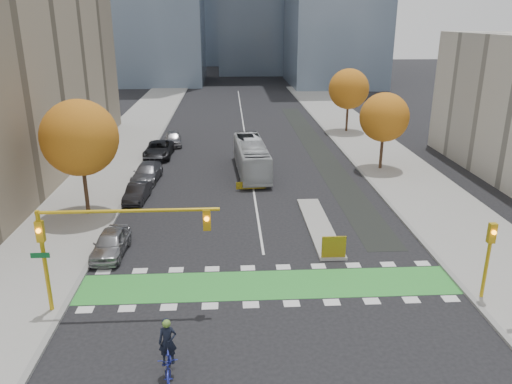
{
  "coord_description": "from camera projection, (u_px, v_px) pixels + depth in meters",
  "views": [
    {
      "loc": [
        -1.93,
        -21.58,
        13.28
      ],
      "look_at": [
        -0.3,
        7.74,
        3.0
      ],
      "focal_mm": 35.0,
      "sensor_mm": 36.0,
      "label": 1
    }
  ],
  "objects": [
    {
      "name": "parked_car_c",
      "position": [
        147.0,
        172.0,
        42.76
      ],
      "size": [
        2.41,
        5.22,
        1.48
      ],
      "primitive_type": "imported",
      "rotation": [
        0.0,
        0.0,
        -0.07
      ],
      "color": "#545459",
      "rests_on": "ground"
    },
    {
      "name": "traffic_signal_west",
      "position": [
        98.0,
        234.0,
        22.6
      ],
      "size": [
        8.53,
        0.56,
        5.2
      ],
      "color": "#BF9914",
      "rests_on": "ground"
    },
    {
      "name": "tree_west",
      "position": [
        80.0,
        138.0,
        33.65
      ],
      "size": [
        5.2,
        5.2,
        8.22
      ],
      "color": "#332114",
      "rests_on": "ground"
    },
    {
      "name": "parked_car_a",
      "position": [
        111.0,
        243.0,
        29.35
      ],
      "size": [
        1.92,
        4.41,
        1.48
      ],
      "primitive_type": "imported",
      "rotation": [
        0.0,
        0.0,
        -0.04
      ],
      "color": "gray",
      "rests_on": "ground"
    },
    {
      "name": "parked_car_b",
      "position": [
        137.0,
        192.0,
        38.07
      ],
      "size": [
        1.71,
        4.17,
        1.34
      ],
      "primitive_type": "imported",
      "rotation": [
        0.0,
        0.0,
        -0.07
      ],
      "color": "black",
      "rests_on": "ground"
    },
    {
      "name": "hazard_board",
      "position": [
        334.0,
        247.0,
        28.73
      ],
      "size": [
        1.4,
        0.12,
        1.3
      ],
      "primitive_type": "cube",
      "color": "yellow",
      "rests_on": "median_island"
    },
    {
      "name": "sidewalk_west",
      "position": [
        95.0,
        180.0,
        42.94
      ],
      "size": [
        7.0,
        120.0,
        0.15
      ],
      "primitive_type": "cube",
      "color": "gray",
      "rests_on": "ground"
    },
    {
      "name": "sidewalk_east",
      "position": [
        403.0,
        175.0,
        44.36
      ],
      "size": [
        7.0,
        120.0,
        0.15
      ],
      "primitive_type": "cube",
      "color": "gray",
      "rests_on": "ground"
    },
    {
      "name": "bike_crossing",
      "position": [
        268.0,
        285.0,
        26.24
      ],
      "size": [
        20.0,
        3.0,
        0.01
      ],
      "primitive_type": "cube",
      "color": "green",
      "rests_on": "ground"
    },
    {
      "name": "centre_line",
      "position": [
        244.0,
        130.0,
        62.52
      ],
      "size": [
        0.15,
        70.0,
        0.01
      ],
      "primitive_type": "cube",
      "color": "silver",
      "rests_on": "ground"
    },
    {
      "name": "cyclist",
      "position": [
        169.0,
        357.0,
        19.36
      ],
      "size": [
        0.92,
        2.22,
        2.5
      ],
      "rotation": [
        0.0,
        0.0,
        0.08
      ],
      "color": "navy",
      "rests_on": "ground"
    },
    {
      "name": "median_island",
      "position": [
        319.0,
        226.0,
        33.49
      ],
      "size": [
        1.6,
        10.0,
        0.16
      ],
      "primitive_type": "cube",
      "color": "gray",
      "rests_on": "ground"
    },
    {
      "name": "ground",
      "position": [
        271.0,
        300.0,
        24.83
      ],
      "size": [
        300.0,
        300.0,
        0.0
      ],
      "primitive_type": "plane",
      "color": "black",
      "rests_on": "ground"
    },
    {
      "name": "tree_east_far",
      "position": [
        349.0,
        89.0,
        59.56
      ],
      "size": [
        4.8,
        4.8,
        7.65
      ],
      "color": "#332114",
      "rests_on": "ground"
    },
    {
      "name": "curb_west",
      "position": [
        136.0,
        179.0,
        43.13
      ],
      "size": [
        0.3,
        120.0,
        0.16
      ],
      "primitive_type": "cube",
      "color": "gray",
      "rests_on": "ground"
    },
    {
      "name": "parked_car_e",
      "position": [
        173.0,
        138.0,
        54.82
      ],
      "size": [
        2.3,
        4.65,
        1.52
      ],
      "primitive_type": "imported",
      "rotation": [
        0.0,
        0.0,
        0.11
      ],
      "color": "gray",
      "rests_on": "ground"
    },
    {
      "name": "bus",
      "position": [
        251.0,
        157.0,
        44.8
      ],
      "size": [
        3.03,
        10.58,
        2.91
      ],
      "primitive_type": "imported",
      "rotation": [
        0.0,
        0.0,
        0.06
      ],
      "color": "silver",
      "rests_on": "ground"
    },
    {
      "name": "parked_car_d",
      "position": [
        159.0,
        150.0,
        50.05
      ],
      "size": [
        2.68,
        5.66,
        1.56
      ],
      "primitive_type": "imported",
      "rotation": [
        0.0,
        0.0,
        -0.02
      ],
      "color": "black",
      "rests_on": "ground"
    },
    {
      "name": "curb_east",
      "position": [
        364.0,
        175.0,
        44.17
      ],
      "size": [
        0.3,
        120.0,
        0.16
      ],
      "primitive_type": "cube",
      "color": "gray",
      "rests_on": "ground"
    },
    {
      "name": "traffic_signal_east",
      "position": [
        489.0,
        250.0,
        23.99
      ],
      "size": [
        0.35,
        0.43,
        4.1
      ],
      "color": "#BF9914",
      "rests_on": "ground"
    },
    {
      "name": "bike_lane_paint",
      "position": [
        317.0,
        149.0,
        53.49
      ],
      "size": [
        2.5,
        50.0,
        0.01
      ],
      "primitive_type": "cube",
      "color": "black",
      "rests_on": "ground"
    },
    {
      "name": "tree_east_near",
      "position": [
        384.0,
        117.0,
        44.58
      ],
      "size": [
        4.4,
        4.4,
        7.08
      ],
      "color": "#332114",
      "rests_on": "ground"
    }
  ]
}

